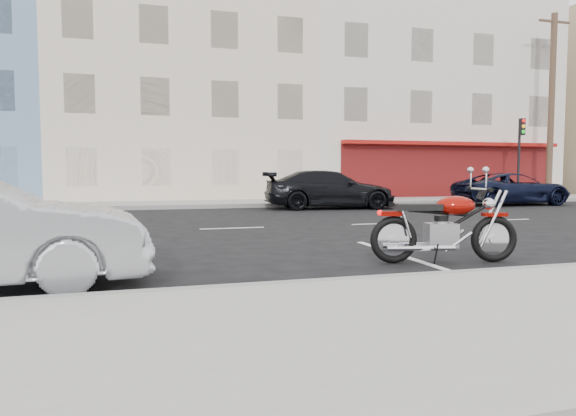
{
  "coord_description": "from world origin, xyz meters",
  "views": [
    {
      "loc": [
        -4.15,
        -12.5,
        1.4
      ],
      "look_at": [
        -1.83,
        -4.42,
        0.8
      ],
      "focal_mm": 32.0,
      "sensor_mm": 36.0,
      "label": 1
    }
  ],
  "objects_px": {
    "motorcycle": "(496,228)",
    "car_far": "(330,190)",
    "suv_far": "(512,189)",
    "fire_hydrant": "(490,190)",
    "utility_pole": "(551,104)",
    "traffic_light": "(520,148)"
  },
  "relations": [
    {
      "from": "motorcycle",
      "to": "car_far",
      "type": "xyz_separation_m",
      "value": [
        1.64,
        11.58,
        0.2
      ]
    },
    {
      "from": "suv_far",
      "to": "car_far",
      "type": "distance_m",
      "value": 8.1
    },
    {
      "from": "fire_hydrant",
      "to": "car_far",
      "type": "bearing_deg",
      "value": -163.4
    },
    {
      "from": "utility_pole",
      "to": "traffic_light",
      "type": "bearing_deg",
      "value": -172.39
    },
    {
      "from": "utility_pole",
      "to": "fire_hydrant",
      "type": "height_order",
      "value": "utility_pole"
    },
    {
      "from": "utility_pole",
      "to": "car_far",
      "type": "distance_m",
      "value": 13.68
    },
    {
      "from": "fire_hydrant",
      "to": "suv_far",
      "type": "distance_m",
      "value": 3.14
    },
    {
      "from": "traffic_light",
      "to": "suv_far",
      "type": "xyz_separation_m",
      "value": [
        -2.67,
        -2.74,
        -1.88
      ]
    },
    {
      "from": "traffic_light",
      "to": "utility_pole",
      "type": "bearing_deg",
      "value": 7.61
    },
    {
      "from": "traffic_light",
      "to": "fire_hydrant",
      "type": "relative_size",
      "value": 5.28
    },
    {
      "from": "fire_hydrant",
      "to": "car_far",
      "type": "distance_m",
      "value": 9.67
    },
    {
      "from": "car_far",
      "to": "suv_far",
      "type": "bearing_deg",
      "value": -84.58
    },
    {
      "from": "suv_far",
      "to": "traffic_light",
      "type": "bearing_deg",
      "value": -44.33
    },
    {
      "from": "fire_hydrant",
      "to": "car_far",
      "type": "height_order",
      "value": "car_far"
    },
    {
      "from": "motorcycle",
      "to": "utility_pole",
      "type": "bearing_deg",
      "value": 57.49
    },
    {
      "from": "traffic_light",
      "to": "motorcycle",
      "type": "bearing_deg",
      "value": -131.19
    },
    {
      "from": "traffic_light",
      "to": "fire_hydrant",
      "type": "xyz_separation_m",
      "value": [
        -1.5,
        0.17,
        -2.03
      ]
    },
    {
      "from": "utility_pole",
      "to": "fire_hydrant",
      "type": "relative_size",
      "value": 12.5
    },
    {
      "from": "utility_pole",
      "to": "suv_far",
      "type": "xyz_separation_m",
      "value": [
        -4.67,
        -3.01,
        -4.07
      ]
    },
    {
      "from": "suv_far",
      "to": "car_far",
      "type": "height_order",
      "value": "car_far"
    },
    {
      "from": "car_far",
      "to": "utility_pole",
      "type": "bearing_deg",
      "value": -70.93
    },
    {
      "from": "motorcycle",
      "to": "car_far",
      "type": "height_order",
      "value": "car_far"
    }
  ]
}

